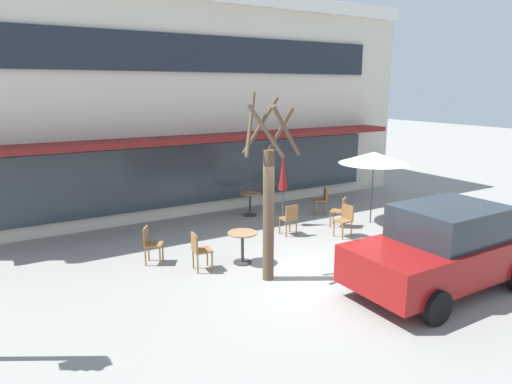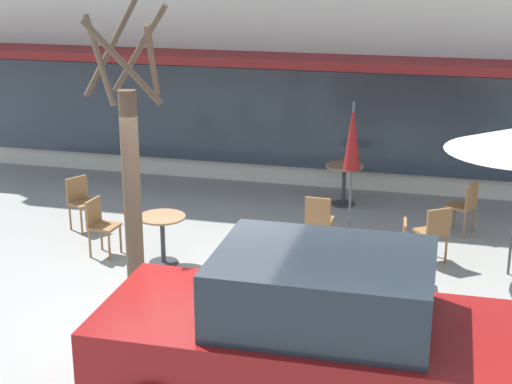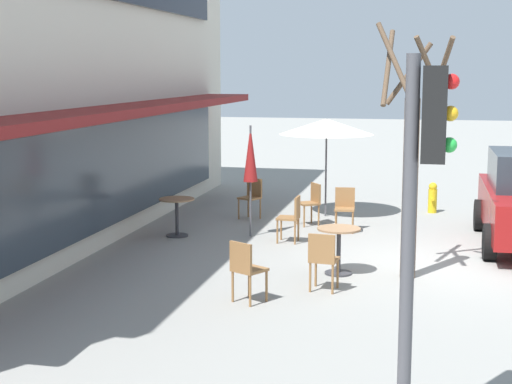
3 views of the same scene
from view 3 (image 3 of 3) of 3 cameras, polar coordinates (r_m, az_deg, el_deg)
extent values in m
plane|color=gray|center=(13.70, 12.88, -5.15)|extent=(80.00, 80.00, 0.00)
cube|color=maroon|center=(14.34, -9.19, 5.90)|extent=(14.14, 1.10, 0.16)
cube|color=#2D3842|center=(14.63, -10.86, 1.19)|extent=(13.31, 0.10, 1.90)
cylinder|color=#333338|center=(12.81, 6.00, -5.88)|extent=(0.44, 0.44, 0.03)
cylinder|color=#333338|center=(12.72, 6.03, -4.29)|extent=(0.07, 0.07, 0.70)
cylinder|color=#99704C|center=(12.64, 6.05, -2.68)|extent=(0.70, 0.70, 0.03)
cylinder|color=#333338|center=(15.65, -5.75, -3.16)|extent=(0.44, 0.44, 0.03)
cylinder|color=#333338|center=(15.58, -5.77, -1.85)|extent=(0.07, 0.07, 0.70)
cylinder|color=#99704C|center=(15.51, -5.79, -0.52)|extent=(0.70, 0.70, 0.03)
cylinder|color=#4C4C51|center=(15.37, -0.40, 0.78)|extent=(0.04, 0.04, 2.20)
cone|color=maroon|center=(15.30, -0.40, 2.81)|extent=(0.28, 0.28, 1.10)
cylinder|color=#4C4C51|center=(17.60, 5.12, 1.77)|extent=(0.04, 0.04, 2.20)
cone|color=silver|center=(17.51, 5.16, 4.78)|extent=(2.10, 2.10, 0.35)
cylinder|color=olive|center=(17.08, -0.39, -1.38)|extent=(0.04, 0.04, 0.45)
cylinder|color=olive|center=(17.29, -1.27, -1.26)|extent=(0.04, 0.04, 0.45)
cylinder|color=olive|center=(17.34, 0.31, -1.23)|extent=(0.04, 0.04, 0.45)
cylinder|color=olive|center=(17.55, -0.57, -1.11)|extent=(0.04, 0.04, 0.45)
cube|color=olive|center=(17.27, -0.48, -0.44)|extent=(0.53, 0.53, 0.04)
cube|color=olive|center=(17.37, -0.11, 0.35)|extent=(0.21, 0.38, 0.40)
cylinder|color=olive|center=(11.43, -0.50, -6.55)|extent=(0.04, 0.04, 0.45)
cylinder|color=olive|center=(11.21, 0.77, -6.86)|extent=(0.04, 0.04, 0.45)
cylinder|color=olive|center=(11.20, -1.71, -6.89)|extent=(0.04, 0.04, 0.45)
cylinder|color=olive|center=(10.97, -0.43, -7.22)|extent=(0.04, 0.04, 0.45)
cube|color=olive|center=(11.14, -0.47, -5.66)|extent=(0.55, 0.55, 0.04)
cube|color=olive|center=(10.96, -1.12, -4.72)|extent=(0.24, 0.37, 0.40)
cylinder|color=olive|center=(12.01, 4.37, -5.81)|extent=(0.04, 0.04, 0.45)
cylinder|color=olive|center=(11.94, 5.96, -5.93)|extent=(0.04, 0.04, 0.45)
cylinder|color=olive|center=(11.69, 3.96, -6.21)|extent=(0.04, 0.04, 0.45)
cylinder|color=olive|center=(11.62, 5.59, -6.34)|extent=(0.04, 0.04, 0.45)
cube|color=olive|center=(11.75, 4.99, -4.92)|extent=(0.44, 0.44, 0.04)
cube|color=olive|center=(11.53, 4.79, -4.06)|extent=(0.08, 0.40, 0.40)
cylinder|color=olive|center=(14.88, 1.56, -2.92)|extent=(0.04, 0.04, 0.45)
cylinder|color=olive|center=(15.21, 1.84, -2.66)|extent=(0.04, 0.04, 0.45)
cylinder|color=olive|center=(14.81, 2.85, -2.98)|extent=(0.04, 0.04, 0.45)
cylinder|color=olive|center=(15.14, 3.10, -2.72)|extent=(0.04, 0.04, 0.45)
cube|color=olive|center=(14.96, 2.34, -1.90)|extent=(0.41, 0.41, 0.04)
cube|color=olive|center=(14.89, 3.03, -1.10)|extent=(0.40, 0.05, 0.40)
cylinder|color=olive|center=(16.43, 3.53, -1.81)|extent=(0.04, 0.04, 0.45)
cylinder|color=olive|center=(16.73, 3.01, -1.61)|extent=(0.04, 0.04, 0.45)
cylinder|color=olive|center=(16.58, 4.58, -1.72)|extent=(0.04, 0.04, 0.45)
cylinder|color=olive|center=(16.88, 4.06, -1.53)|extent=(0.04, 0.04, 0.45)
cube|color=olive|center=(16.61, 3.80, -0.84)|extent=(0.56, 0.56, 0.04)
cube|color=olive|center=(16.65, 4.37, -0.05)|extent=(0.35, 0.26, 0.40)
cylinder|color=olive|center=(15.86, 7.04, -2.24)|extent=(0.04, 0.04, 0.45)
cylinder|color=olive|center=(15.87, 5.81, -2.22)|extent=(0.04, 0.04, 0.45)
cylinder|color=olive|center=(16.20, 7.06, -2.01)|extent=(0.04, 0.04, 0.45)
cylinder|color=olive|center=(16.20, 5.86, -1.99)|extent=(0.04, 0.04, 0.45)
cube|color=olive|center=(15.99, 6.46, -1.25)|extent=(0.43, 0.43, 0.04)
cube|color=olive|center=(16.13, 6.49, -0.37)|extent=(0.07, 0.40, 0.40)
cylinder|color=black|center=(14.17, 16.63, -3.50)|extent=(0.64, 0.22, 0.64)
cylinder|color=black|center=(16.72, 15.97, -1.62)|extent=(0.64, 0.22, 0.64)
cylinder|color=brown|center=(12.48, 11.13, 0.18)|extent=(0.24, 0.24, 2.83)
cylinder|color=brown|center=(12.67, 11.05, 8.44)|extent=(0.25, 0.73, 0.99)
cylinder|color=brown|center=(12.39, 9.57, 8.92)|extent=(0.85, 0.16, 1.18)
cylinder|color=brown|center=(12.06, 10.14, 9.14)|extent=(0.62, 0.69, 1.27)
cylinder|color=brown|center=(12.11, 12.61, 8.54)|extent=(0.63, 0.56, 1.06)
cylinder|color=brown|center=(12.48, 13.33, 8.51)|extent=(0.92, 0.38, 1.06)
cylinder|color=#47474C|center=(6.84, 10.98, -4.52)|extent=(0.12, 0.12, 3.40)
cube|color=black|center=(6.66, 12.83, 5.52)|extent=(0.26, 0.20, 0.80)
sphere|color=red|center=(6.66, 14.04, 7.80)|extent=(0.13, 0.13, 0.13)
sphere|color=gold|center=(6.66, 13.96, 5.56)|extent=(0.13, 0.13, 0.13)
sphere|color=green|center=(6.68, 13.88, 3.34)|extent=(0.13, 0.13, 0.13)
cylinder|color=gold|center=(18.53, 12.71, -0.64)|extent=(0.20, 0.20, 0.55)
sphere|color=gold|center=(18.47, 12.75, 0.39)|extent=(0.19, 0.19, 0.19)
cylinder|color=gold|center=(18.39, 12.72, -0.53)|extent=(0.10, 0.07, 0.07)
cylinder|color=gold|center=(18.65, 12.72, -0.40)|extent=(0.10, 0.07, 0.07)
camera|label=1|loc=(10.57, 59.20, 9.07)|focal=32.00mm
camera|label=2|loc=(18.67, 41.75, 10.74)|focal=55.00mm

